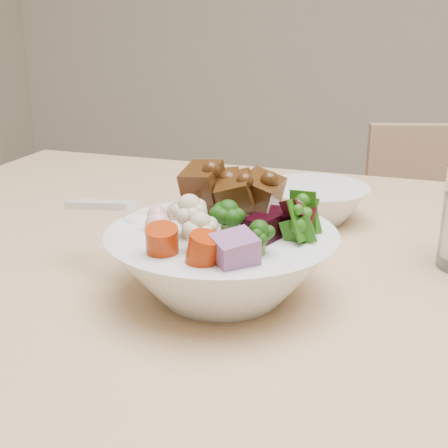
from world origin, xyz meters
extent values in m
cylinder|color=#DDB682|center=(-0.82, 0.38, 0.38)|extent=(0.06, 0.06, 0.77)
cylinder|color=tan|center=(-0.23, 0.68, 0.20)|extent=(0.03, 0.03, 0.40)
sphere|color=black|center=(-0.37, -0.10, 0.89)|extent=(0.04, 0.04, 0.04)
sphere|color=beige|center=(-0.40, -0.11, 0.89)|extent=(0.04, 0.04, 0.04)
cube|color=black|center=(-0.32, -0.07, 0.89)|extent=(0.04, 0.04, 0.03)
cube|color=#865183|center=(-0.35, -0.16, 0.89)|extent=(0.05, 0.05, 0.04)
cylinder|color=#AC2104|center=(-0.41, -0.15, 0.89)|extent=(0.04, 0.04, 0.03)
sphere|color=#DDA19B|center=(-0.44, -0.10, 0.88)|extent=(0.02, 0.02, 0.02)
ellipsoid|color=white|center=(-0.46, -0.07, 0.88)|extent=(0.06, 0.05, 0.02)
cube|color=white|center=(-0.52, -0.05, 0.88)|extent=(0.10, 0.05, 0.02)
camera|label=1|loc=(-0.23, -0.64, 1.09)|focal=50.00mm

